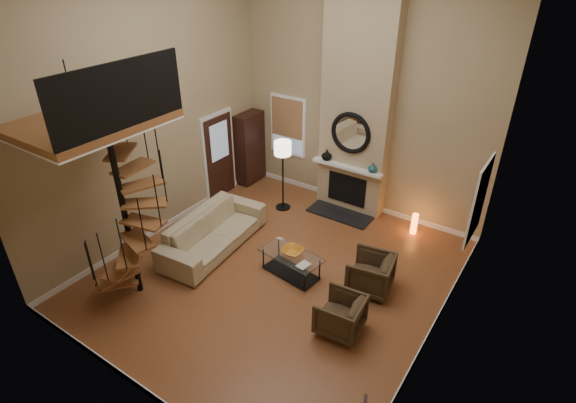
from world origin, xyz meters
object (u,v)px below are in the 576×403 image
Objects in this scene: sofa at (213,231)px; armchair_near at (374,274)px; armchair_far at (344,316)px; hutch at (250,148)px; coffee_table at (291,262)px; floor_lamp at (283,154)px; accent_lamp at (414,224)px.

armchair_near is at bearing -84.86° from sofa.
sofa is 3.42m from armchair_far.
coffee_table is (3.06, -2.68, -0.67)m from hutch.
floor_lamp is (-3.04, 1.52, 1.06)m from armchair_near.
sofa is 1.50× the size of floor_lamp.
armchair_near is 1.63× the size of accent_lamp.
hutch is 3.82× the size of accent_lamp.
accent_lamp reaches higher than coffee_table.
hutch is 4.12m from coffee_table.
armchair_near is 3.56m from floor_lamp.
armchair_far is (4.59, -3.46, -0.60)m from hutch.
floor_lamp reaches higher than accent_lamp.
accent_lamp is at bearing -54.72° from sofa.
floor_lamp is 3.28m from accent_lamp.
coffee_table is at bearing -121.99° from armchair_far.
hutch is 1.45× the size of coffee_table.
armchair_near is (3.33, 0.60, -0.04)m from sofa.
floor_lamp reaches higher than armchair_near.
sofa is at bearing -66.44° from hutch.
armchair_near is (4.56, -2.22, -0.60)m from hutch.
sofa is 5.34× the size of accent_lamp.
armchair_near is 1.09× the size of armchair_far.
floor_lamp is at bearing -167.27° from accent_lamp.
hutch is 2.34× the size of armchair_near.
armchair_near is 2.19m from accent_lamp.
armchair_near is 1.24m from armchair_far.
hutch is 4.57m from accent_lamp.
coffee_table is 0.74× the size of floor_lamp.
hutch is 1.07× the size of floor_lamp.
accent_lamp is (1.46, 2.65, -0.03)m from coffee_table.
armchair_far reaches higher than accent_lamp.
accent_lamp is at bearing 61.21° from coffee_table.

